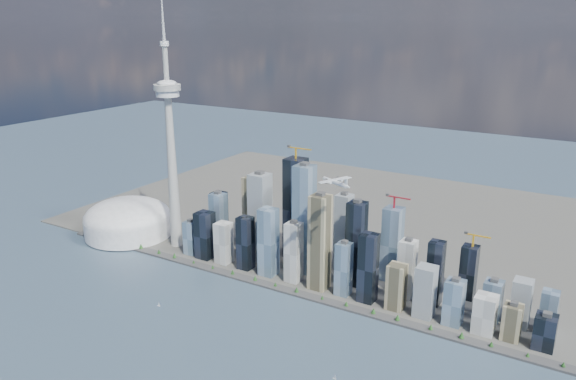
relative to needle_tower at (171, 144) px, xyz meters
The scene contains 10 objects.
ground 491.65m from the needle_tower, 45.94° to the right, with size 4000.00×4000.00×0.00m, color #2D3D4F.
seawall 385.07m from the needle_tower, 11.31° to the right, with size 1100.00×22.00×4.00m, color #383838.
land 544.99m from the needle_tower, 52.43° to the left, with size 1400.00×900.00×3.00m, color #4C4C47.
shoreline_trees 380.99m from the needle_tower, 11.31° to the right, with size 960.53×7.20×8.80m.
skyscraper_cluster 395.04m from the needle_tower, ahead, with size 736.00×142.00×241.45m.
needle_tower is the anchor object (origin of this frame).
dome_stadium 241.40m from the needle_tower, behind, with size 200.00×200.00×86.00m.
airplane 449.95m from the needle_tower, 12.31° to the right, with size 64.99×58.34×16.68m.
sailboat_west 362.04m from the needle_tower, 54.80° to the right, with size 6.45×1.74×9.01m.
sailboat_east 627.32m from the needle_tower, 25.89° to the right, with size 6.32×3.07×8.78m.
Camera 1 is at (519.80, -564.92, 492.95)m, focal length 35.00 mm.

